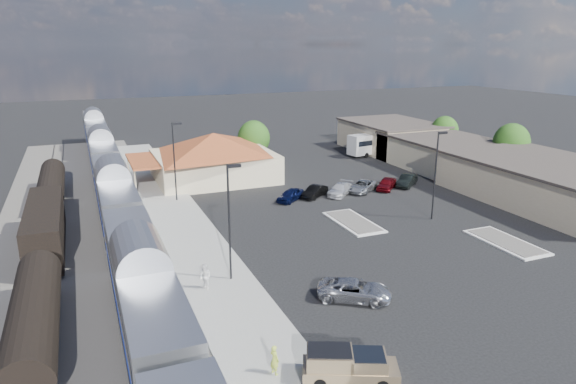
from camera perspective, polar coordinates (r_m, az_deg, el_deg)
name	(u,v)px	position (r m, az deg, el deg)	size (l,w,h in m)	color
ground	(326,235)	(48.37, 4.29, -4.77)	(280.00, 280.00, 0.00)	black
railbed	(85,236)	(51.28, -21.65, -4.60)	(16.00, 100.00, 0.12)	#4C4944
platform	(186,230)	(50.10, -11.28, -4.18)	(5.50, 92.00, 0.18)	gray
passenger_train	(115,202)	(51.21, -18.66, -1.01)	(3.00, 104.00, 5.55)	silver
freight_cars	(46,229)	(48.68, -25.34, -3.79)	(2.80, 46.00, 4.00)	black
station_depot	(214,156)	(67.74, -8.27, 3.94)	(18.35, 12.24, 6.20)	beige
buildings_east	(463,157)	(74.51, 18.91, 3.66)	(14.40, 51.40, 4.80)	#C6B28C
traffic_island_south	(353,222)	(51.78, 7.27, -3.31)	(3.30, 7.50, 0.21)	silver
traffic_island_north	(506,242)	(50.23, 23.06, -5.14)	(3.30, 7.50, 0.21)	silver
lamp_plat_s	(230,214)	(37.55, -6.44, -2.40)	(1.08, 0.25, 9.00)	black
lamp_plat_n	(175,155)	(58.35, -12.45, 3.99)	(1.08, 0.25, 9.00)	black
lamp_lot	(437,168)	(53.15, 16.18, 2.57)	(1.08, 0.25, 9.00)	black
tree_east_b	(511,143)	(76.62, 23.56, 5.00)	(4.94, 4.94, 6.96)	#382314
tree_east_c	(444,131)	(86.85, 16.98, 6.50)	(4.41, 4.41, 6.21)	#382314
tree_depot	(254,138)	(75.30, -3.83, 5.98)	(4.71, 4.71, 6.63)	#382314
pickup_truck	(350,367)	(28.75, 6.94, -18.71)	(5.33, 3.74, 1.74)	#9D8460
suv	(355,290)	(36.62, 7.43, -10.76)	(2.39, 5.18, 1.44)	#A3A5AB
coach_bus	(378,142)	(84.43, 9.93, 5.49)	(11.13, 4.32, 3.49)	white
person_a	(274,360)	(28.71, -1.51, -18.12)	(0.62, 0.41, 1.71)	#BBD542
person_b	(205,277)	(37.76, -9.20, -9.29)	(0.92, 0.72, 1.89)	white
parked_car_a	(290,195)	(58.29, 0.27, -0.34)	(1.65, 4.09, 1.39)	#0C143E
parked_car_b	(315,192)	(59.81, 2.99, 0.05)	(1.44, 4.13, 1.36)	black
parked_car_c	(340,189)	(60.94, 5.83, 0.29)	(1.92, 4.72, 1.37)	white
parked_car_d	(363,186)	(62.72, 8.29, 0.66)	(2.27, 4.92, 1.37)	gray
parked_car_e	(387,184)	(64.11, 10.89, 0.91)	(1.70, 4.24, 1.44)	maroon
parked_car_f	(407,180)	(66.11, 13.08, 1.26)	(1.58, 4.52, 1.49)	black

